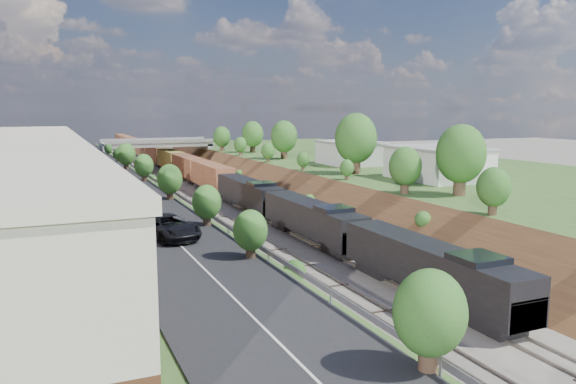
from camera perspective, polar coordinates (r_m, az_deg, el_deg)
name	(u,v)px	position (r m, az deg, el deg)	size (l,w,h in m)	color
platform_right	(453,187)	(88.57, 16.46, 0.53)	(44.00, 180.00, 5.00)	#2E5523
embankment_left	(162,227)	(69.82, -12.67, -3.48)	(7.07, 180.00, 7.07)	brown
embankment_right	(324,214)	(76.86, 3.66, -2.20)	(7.07, 180.00, 7.07)	brown
rail_left_track	(228,221)	(71.78, -6.07, -2.92)	(1.58, 180.00, 0.18)	gray
rail_right_track	(267,218)	(73.46, -2.19, -2.61)	(1.58, 180.00, 0.18)	gray
road	(122,188)	(68.30, -16.51, 0.42)	(8.00, 180.00, 0.10)	black
guardrail	(158,182)	(68.64, -13.11, 1.01)	(0.10, 171.00, 0.70)	#99999E
overpass	(157,150)	(131.66, -13.14, 4.20)	(24.50, 8.30, 7.40)	gray
white_building_near	(437,164)	(75.93, 14.94, 2.74)	(9.00, 12.00, 4.00)	silver
white_building_far	(350,154)	(93.86, 6.34, 3.89)	(8.00, 10.00, 3.60)	silver
tree_right_large	(461,154)	(62.37, 17.15, 3.66)	(5.25, 5.25, 7.61)	#473323
tree_left_crest	(286,242)	(30.47, -0.21, -5.12)	(2.45, 2.45, 3.55)	#473323
freight_train	(172,160)	(129.28, -11.72, 3.21)	(3.23, 198.50, 4.78)	black
suv	(168,227)	(40.53, -12.13, -3.48)	(2.78, 6.04, 1.68)	black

